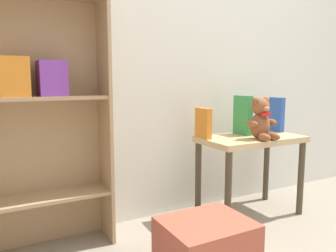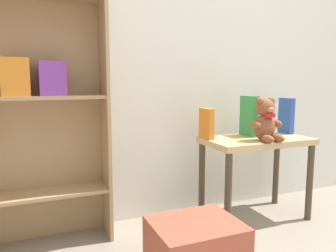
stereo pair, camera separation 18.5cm
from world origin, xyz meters
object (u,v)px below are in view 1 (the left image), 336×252
at_px(storage_bin, 206,249).
at_px(book_standing_green, 243,115).
at_px(teddy_bear, 261,120).
at_px(book_standing_blue, 276,115).
at_px(book_standing_orange, 203,123).
at_px(display_table, 251,150).
at_px(bookshelf_side, 32,80).

bearing_deg(storage_bin, book_standing_green, 38.94).
xyz_separation_m(teddy_bear, book_standing_blue, (0.32, 0.18, 0.00)).
relative_size(teddy_bear, book_standing_orange, 1.38).
xyz_separation_m(teddy_bear, book_standing_orange, (-0.28, 0.20, -0.02)).
bearing_deg(book_standing_blue, display_table, -163.65).
bearing_deg(display_table, book_standing_blue, 14.87).
relative_size(teddy_bear, book_standing_blue, 1.08).
xyz_separation_m(bookshelf_side, book_standing_green, (1.26, -0.10, -0.23)).
bearing_deg(bookshelf_side, book_standing_orange, -4.50).
bearing_deg(book_standing_orange, display_table, -16.78).
bearing_deg(book_standing_blue, book_standing_green, -179.61).
xyz_separation_m(book_standing_orange, book_standing_green, (0.30, -0.02, 0.04)).
bearing_deg(book_standing_green, teddy_bear, -96.18).
bearing_deg(teddy_bear, storage_bin, -151.76).
bearing_deg(book_standing_blue, book_standing_orange, 179.06).
bearing_deg(book_standing_green, bookshelf_side, 174.37).
distance_m(book_standing_orange, book_standing_blue, 0.60).
height_order(bookshelf_side, display_table, bookshelf_side).
bearing_deg(book_standing_orange, storage_bin, -120.22).
relative_size(display_table, book_standing_blue, 2.77).
distance_m(display_table, storage_bin, 0.84).
relative_size(display_table, book_standing_orange, 3.55).
distance_m(book_standing_green, book_standing_blue, 0.30).
xyz_separation_m(bookshelf_side, teddy_bear, (1.25, -0.28, -0.24)).
relative_size(bookshelf_side, teddy_bear, 6.15).
xyz_separation_m(display_table, book_standing_orange, (-0.30, 0.10, 0.18)).
bearing_deg(storage_bin, book_standing_blue, 28.67).
relative_size(book_standing_blue, storage_bin, 0.62).
xyz_separation_m(display_table, teddy_bear, (-0.02, -0.10, 0.20)).
height_order(book_standing_orange, book_standing_green, book_standing_green).
bearing_deg(bookshelf_side, storage_bin, -45.25).
bearing_deg(book_standing_green, storage_bin, -142.38).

